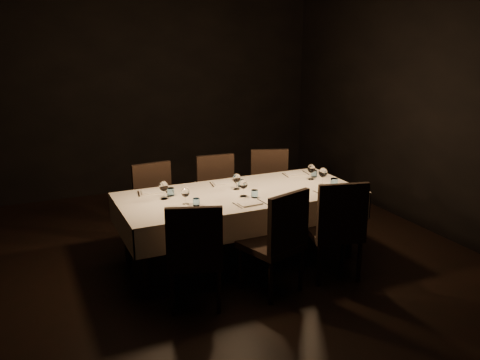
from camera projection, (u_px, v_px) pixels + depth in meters
name	position (u px, v px, depth m)	size (l,w,h in m)	color
room	(240.00, 123.00, 5.10)	(5.01, 6.01, 3.01)	black
dining_table	(240.00, 199.00, 5.33)	(2.52, 1.12, 0.76)	black
chair_near_left	(195.00, 252.00, 4.40)	(0.60, 0.60, 0.99)	black
place_setting_near_left	(189.00, 201.00, 4.85)	(0.31, 0.39, 0.17)	white
chair_near_center	(278.00, 238.00, 4.67)	(0.61, 0.61, 1.02)	black
place_setting_near_center	(248.00, 192.00, 5.09)	(0.32, 0.40, 0.18)	white
chair_near_right	(337.00, 226.00, 4.94)	(0.59, 0.59, 1.03)	black
place_setting_near_right	(328.00, 181.00, 5.47)	(0.36, 0.42, 0.20)	white
chair_far_left	(156.00, 202.00, 5.77)	(0.50, 0.50, 0.95)	black
place_setting_far_left	(162.00, 189.00, 5.17)	(0.35, 0.41, 0.19)	white
chair_far_center	(218.00, 192.00, 6.08)	(0.50, 0.50, 0.97)	black
place_setting_far_center	(234.00, 181.00, 5.49)	(0.33, 0.40, 0.18)	white
chair_far_right	(270.00, 186.00, 6.32)	(0.60, 0.60, 0.98)	black
place_setting_far_right	(307.00, 171.00, 5.85)	(0.33, 0.40, 0.18)	white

